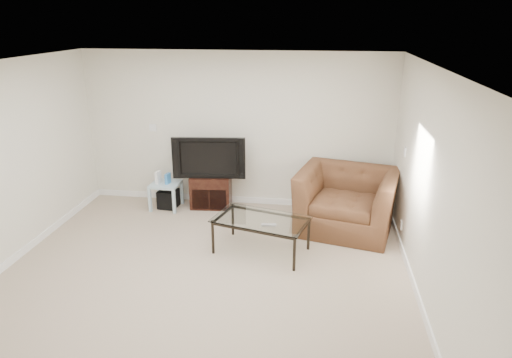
# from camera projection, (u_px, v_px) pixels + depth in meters

# --- Properties ---
(floor) EXTENTS (5.00, 5.00, 0.00)m
(floor) POSITION_uv_depth(u_px,v_px,m) (201.00, 281.00, 5.44)
(floor) COLOR tan
(floor) RESTS_ON ground
(ceiling) EXTENTS (5.00, 5.00, 0.00)m
(ceiling) POSITION_uv_depth(u_px,v_px,m) (190.00, 67.00, 4.60)
(ceiling) COLOR white
(ceiling) RESTS_ON ground
(wall_back) EXTENTS (5.00, 0.02, 2.50)m
(wall_back) POSITION_uv_depth(u_px,v_px,m) (237.00, 130.00, 7.35)
(wall_back) COLOR silver
(wall_back) RESTS_ON ground
(wall_right) EXTENTS (0.02, 5.00, 2.50)m
(wall_right) POSITION_uv_depth(u_px,v_px,m) (432.00, 195.00, 4.69)
(wall_right) COLOR silver
(wall_right) RESTS_ON ground
(plate_back) EXTENTS (0.12, 0.02, 0.12)m
(plate_back) POSITION_uv_depth(u_px,v_px,m) (153.00, 128.00, 7.52)
(plate_back) COLOR white
(plate_back) RESTS_ON wall_back
(plate_right_switch) EXTENTS (0.02, 0.09, 0.13)m
(plate_right_switch) POSITION_uv_depth(u_px,v_px,m) (405.00, 152.00, 6.18)
(plate_right_switch) COLOR white
(plate_right_switch) RESTS_ON wall_right
(plate_right_outlet) EXTENTS (0.02, 0.08, 0.12)m
(plate_right_outlet) POSITION_uv_depth(u_px,v_px,m) (401.00, 225.00, 6.22)
(plate_right_outlet) COLOR white
(plate_right_outlet) RESTS_ON wall_right
(tv_stand) EXTENTS (0.68, 0.50, 0.54)m
(tv_stand) POSITION_uv_depth(u_px,v_px,m) (211.00, 191.00, 7.52)
(tv_stand) COLOR black
(tv_stand) RESTS_ON floor
(dvd_player) EXTENTS (0.40, 0.29, 0.05)m
(dvd_player) POSITION_uv_depth(u_px,v_px,m) (210.00, 181.00, 7.43)
(dvd_player) COLOR black
(dvd_player) RESTS_ON tv_stand
(television) EXTENTS (1.10, 0.33, 0.67)m
(television) POSITION_uv_depth(u_px,v_px,m) (210.00, 156.00, 7.30)
(television) COLOR black
(television) RESTS_ON tv_stand
(side_table) EXTENTS (0.46, 0.46, 0.43)m
(side_table) POSITION_uv_depth(u_px,v_px,m) (166.00, 195.00, 7.47)
(side_table) COLOR silver
(side_table) RESTS_ON floor
(subwoofer) EXTENTS (0.32, 0.32, 0.29)m
(subwoofer) POSITION_uv_depth(u_px,v_px,m) (168.00, 199.00, 7.50)
(subwoofer) COLOR black
(subwoofer) RESTS_ON floor
(game_console) EXTENTS (0.06, 0.15, 0.20)m
(game_console) POSITION_uv_depth(u_px,v_px,m) (158.00, 177.00, 7.36)
(game_console) COLOR white
(game_console) RESTS_ON side_table
(game_case) EXTENTS (0.07, 0.13, 0.17)m
(game_case) POSITION_uv_depth(u_px,v_px,m) (168.00, 179.00, 7.34)
(game_case) COLOR #337FCC
(game_case) RESTS_ON side_table
(recliner) EXTENTS (1.54, 1.18, 1.20)m
(recliner) POSITION_uv_depth(u_px,v_px,m) (347.00, 191.00, 6.60)
(recliner) COLOR #4F3C22
(recliner) RESTS_ON floor
(coffee_table) EXTENTS (1.35, 0.98, 0.48)m
(coffee_table) POSITION_uv_depth(u_px,v_px,m) (261.00, 235.00, 6.06)
(coffee_table) COLOR black
(coffee_table) RESTS_ON floor
(remote) EXTENTS (0.19, 0.07, 0.02)m
(remote) POSITION_uv_depth(u_px,v_px,m) (269.00, 225.00, 5.78)
(remote) COLOR #B2B2B7
(remote) RESTS_ON coffee_table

